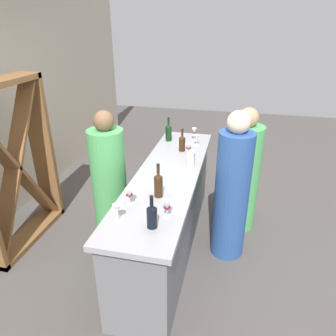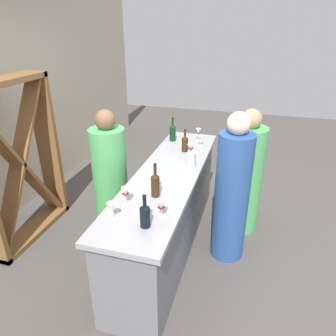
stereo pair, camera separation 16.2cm
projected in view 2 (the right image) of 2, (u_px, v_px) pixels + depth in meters
ground_plane at (168, 244)px, 3.63m from camera, size 12.00×12.00×0.00m
bar_counter at (168, 210)px, 3.43m from camera, size 2.54×0.63×0.93m
wine_rack at (18, 164)px, 3.45m from camera, size 1.14×0.28×1.83m
wine_bottle_leftmost_near_black at (145, 215)px, 2.35m from camera, size 0.08×0.08×0.27m
wine_bottle_second_left_amber_brown at (155, 184)px, 2.76m from camera, size 0.08×0.08×0.32m
wine_bottle_center_amber_brown at (185, 143)px, 3.71m from camera, size 0.08×0.08×0.27m
wine_bottle_second_right_dark_green at (173, 132)px, 4.04m from camera, size 0.08×0.08×0.31m
wine_glass_near_left at (201, 139)px, 3.86m from camera, size 0.07×0.07×0.14m
wine_glass_near_center at (161, 206)px, 2.47m from camera, size 0.07×0.07×0.15m
wine_glass_near_right at (191, 148)px, 3.54m from camera, size 0.08×0.08×0.16m
wine_glass_far_left at (198, 132)px, 4.03m from camera, size 0.06×0.06×0.17m
wine_glass_far_center at (126, 193)px, 2.65m from camera, size 0.07×0.07×0.15m
wine_glass_far_right at (112, 207)px, 2.43m from camera, size 0.07×0.07×0.15m
water_pitcher at (191, 160)px, 3.32m from camera, size 0.09×0.09×0.16m
person_left_guest at (245, 178)px, 3.67m from camera, size 0.44×0.44×1.50m
person_center_guest at (232, 195)px, 3.19m from camera, size 0.39×0.39×1.60m
person_right_guest at (111, 184)px, 3.48m from camera, size 0.43×0.43×1.54m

